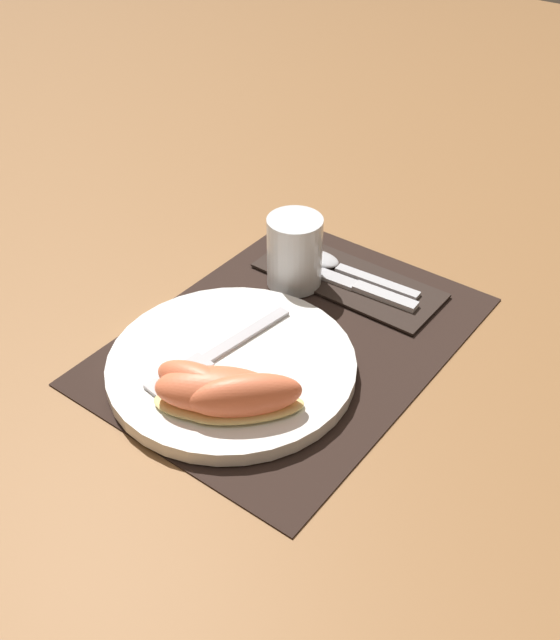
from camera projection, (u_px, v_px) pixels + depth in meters
ground_plane at (291, 340)px, 0.85m from camera, size 3.00×3.00×0.00m
placemat at (291, 339)px, 0.85m from camera, size 0.43×0.32×0.00m
plate at (232, 366)px, 0.80m from camera, size 0.27×0.27×0.02m
juice_glass at (295, 255)px, 0.91m from camera, size 0.07×0.07×0.09m
napkin at (348, 280)px, 0.94m from camera, size 0.10×0.24×0.00m
knife at (344, 282)px, 0.93m from camera, size 0.03×0.21×0.01m
spoon at (333, 264)px, 0.95m from camera, size 0.04×0.17×0.01m
fork at (212, 356)px, 0.80m from camera, size 0.19×0.05×0.00m
citrus_wedge_0 at (200, 387)px, 0.74m from camera, size 0.06×0.11×0.04m
citrus_wedge_1 at (217, 392)px, 0.73m from camera, size 0.12×0.14×0.04m
citrus_wedge_2 at (245, 398)px, 0.72m from camera, size 0.11×0.11×0.05m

